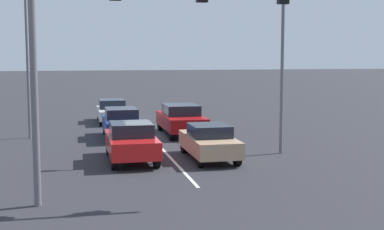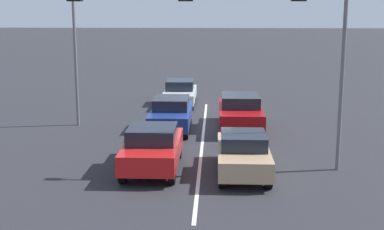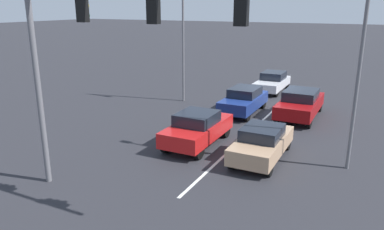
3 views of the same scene
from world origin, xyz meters
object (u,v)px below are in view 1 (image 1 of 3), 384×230
car_red_midlane_front (131,141)px  car_silver_midlane_third (112,111)px  street_lamp_right_shoulder (31,51)px  street_lamp_left_shoulder (278,37)px  car_navy_midlane_second (122,123)px  car_maroon_leftlane_second (181,119)px  traffic_signal_gantry (137,16)px  car_tan_leftlane_front (209,141)px

car_red_midlane_front → car_silver_midlane_third: 12.57m
street_lamp_right_shoulder → street_lamp_left_shoulder: bearing=147.3°
car_navy_midlane_second → street_lamp_left_shoulder: bearing=136.6°
car_red_midlane_front → street_lamp_left_shoulder: size_ratio=0.49×
car_maroon_leftlane_second → car_silver_midlane_third: (3.20, -6.01, -0.11)m
traffic_signal_gantry → street_lamp_right_shoulder: street_lamp_right_shoulder is taller
car_navy_midlane_second → traffic_signal_gantry: 12.66m
car_red_midlane_front → car_silver_midlane_third: size_ratio=0.97×
street_lamp_right_shoulder → street_lamp_left_shoulder: 12.39m
car_silver_midlane_third → traffic_signal_gantry: size_ratio=0.48×
car_maroon_leftlane_second → car_silver_midlane_third: car_maroon_leftlane_second is taller
traffic_signal_gantry → street_lamp_left_shoulder: street_lamp_left_shoulder is taller
car_red_midlane_front → street_lamp_left_shoulder: street_lamp_left_shoulder is taller
car_red_midlane_front → street_lamp_left_shoulder: (-6.22, -0.28, 4.12)m
car_navy_midlane_second → car_silver_midlane_third: 6.54m
car_navy_midlane_second → street_lamp_right_shoulder: size_ratio=0.56×
car_tan_leftlane_front → traffic_signal_gantry: traffic_signal_gantry is taller
car_navy_midlane_second → car_maroon_leftlane_second: car_maroon_leftlane_second is taller
car_silver_midlane_third → car_red_midlane_front: bearing=89.5°
car_tan_leftlane_front → street_lamp_right_shoulder: 10.94m
car_red_midlane_front → car_silver_midlane_third: (-0.10, -12.57, -0.08)m
car_navy_midlane_second → car_silver_midlane_third: car_navy_midlane_second is taller
street_lamp_left_shoulder → car_red_midlane_front: bearing=2.6°
car_red_midlane_front → traffic_signal_gantry: (0.39, 5.79, 4.49)m
traffic_signal_gantry → street_lamp_right_shoulder: bearing=-73.3°
car_maroon_leftlane_second → street_lamp_left_shoulder: size_ratio=0.56×
car_tan_leftlane_front → car_silver_midlane_third: (3.01, -12.86, -0.01)m
street_lamp_left_shoulder → traffic_signal_gantry: bearing=42.6°
traffic_signal_gantry → car_silver_midlane_third: bearing=-91.5°
car_maroon_leftlane_second → street_lamp_left_shoulder: (-2.91, 6.27, 4.09)m
car_red_midlane_front → car_maroon_leftlane_second: (-3.31, -6.55, 0.03)m
car_tan_leftlane_front → street_lamp_left_shoulder: (-3.10, -0.57, 4.20)m
street_lamp_right_shoulder → street_lamp_left_shoulder: (-10.42, 6.69, 0.52)m
car_silver_midlane_third → traffic_signal_gantry: traffic_signal_gantry is taller
car_tan_leftlane_front → car_navy_midlane_second: (2.97, -6.31, 0.06)m
car_tan_leftlane_front → traffic_signal_gantry: size_ratio=0.45×
car_red_midlane_front → car_navy_midlane_second: bearing=-91.3°
car_red_midlane_front → car_maroon_leftlane_second: size_ratio=0.88×
street_lamp_right_shoulder → car_maroon_leftlane_second: bearing=176.8°
car_red_midlane_front → car_maroon_leftlane_second: car_maroon_leftlane_second is taller
car_maroon_leftlane_second → car_red_midlane_front: bearing=63.2°
traffic_signal_gantry → car_navy_midlane_second: bearing=-92.6°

